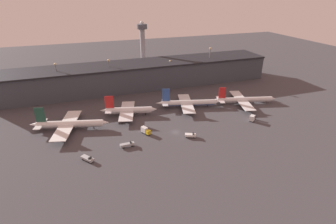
% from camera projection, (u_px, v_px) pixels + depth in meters
% --- Properties ---
extents(ground, '(600.00, 600.00, 0.00)m').
position_uv_depth(ground, '(176.00, 132.00, 149.38)').
color(ground, '#423F44').
extents(terminal_building, '(216.32, 31.77, 20.01)m').
position_uv_depth(terminal_building, '(141.00, 75.00, 214.94)').
color(terminal_building, '#3D424C').
rests_on(terminal_building, ground).
extents(airplane_0, '(44.55, 38.16, 14.38)m').
position_uv_depth(airplane_0, '(69.00, 124.00, 150.83)').
color(airplane_0, white).
rests_on(airplane_0, ground).
extents(airplane_1, '(36.43, 31.18, 13.70)m').
position_uv_depth(airplane_1, '(128.00, 110.00, 167.86)').
color(airplane_1, silver).
rests_on(airplane_1, ground).
extents(airplane_2, '(44.04, 33.79, 13.96)m').
position_uv_depth(airplane_2, '(188.00, 103.00, 179.31)').
color(airplane_2, white).
rests_on(airplane_2, ground).
extents(airplane_3, '(45.50, 36.64, 12.69)m').
position_uv_depth(airplane_3, '(244.00, 100.00, 185.00)').
color(airplane_3, silver).
rests_on(airplane_3, ground).
extents(service_vehicle_0, '(6.32, 7.05, 2.56)m').
position_uv_depth(service_vehicle_0, '(88.00, 158.00, 124.30)').
color(service_vehicle_0, '#9EA3A8').
rests_on(service_vehicle_0, ground).
extents(service_vehicle_1, '(7.41, 2.31, 2.79)m').
position_uv_depth(service_vehicle_1, '(127.00, 145.00, 135.16)').
color(service_vehicle_1, '#9EA3A8').
rests_on(service_vehicle_1, ground).
extents(service_vehicle_2, '(6.27, 5.54, 3.83)m').
position_uv_depth(service_vehicle_2, '(253.00, 118.00, 161.48)').
color(service_vehicle_2, '#282D38').
rests_on(service_vehicle_2, ground).
extents(service_vehicle_3, '(6.47, 4.67, 2.79)m').
position_uv_depth(service_vehicle_3, '(191.00, 135.00, 143.81)').
color(service_vehicle_3, white).
rests_on(service_vehicle_3, ground).
extents(service_vehicle_4, '(4.68, 6.46, 3.82)m').
position_uv_depth(service_vehicle_4, '(145.00, 130.00, 147.01)').
color(service_vehicle_4, gold).
rests_on(service_vehicle_4, ground).
extents(lamp_post_0, '(1.80, 1.80, 26.14)m').
position_uv_depth(lamp_post_0, '(57.00, 76.00, 191.12)').
color(lamp_post_0, slate).
rests_on(lamp_post_0, ground).
extents(lamp_post_1, '(1.80, 1.80, 25.63)m').
position_uv_depth(lamp_post_1, '(109.00, 71.00, 202.39)').
color(lamp_post_1, slate).
rests_on(lamp_post_1, ground).
extents(lamp_post_2, '(1.80, 1.80, 20.74)m').
position_uv_depth(lamp_post_2, '(170.00, 69.00, 218.34)').
color(lamp_post_2, slate).
rests_on(lamp_post_2, ground).
extents(lamp_post_3, '(1.80, 1.80, 28.79)m').
position_uv_depth(lamp_post_3, '(210.00, 60.00, 227.16)').
color(lamp_post_3, slate).
rests_on(lamp_post_3, ground).
extents(control_tower, '(9.00, 9.00, 48.74)m').
position_uv_depth(control_tower, '(143.00, 45.00, 236.08)').
color(control_tower, '#99999E').
rests_on(control_tower, ground).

